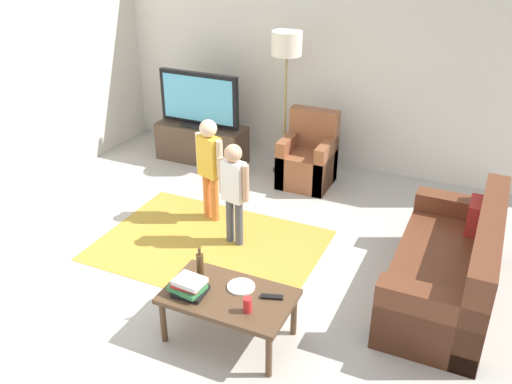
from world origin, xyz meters
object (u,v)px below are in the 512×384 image
coffee_table (229,300)px  book_stack (189,287)px  bottle (200,266)px  plate (241,287)px  couch (453,271)px  child_near_tv (209,161)px  tv_remote (272,297)px  armchair (309,160)px  tv (199,100)px  floor_lamp (287,51)px  soda_can (247,305)px  tv_stand (202,143)px  child_center (234,186)px

coffee_table → book_stack: (-0.28, -0.11, 0.11)m
bottle → plate: 0.37m
couch → child_near_tv: child_near_tv is taller
bottle → tv_remote: 0.63m
armchair → child_near_tv: (-0.66, -1.28, 0.39)m
tv → floor_lamp: (1.12, 0.17, 0.70)m
couch → bottle: (-1.83, -1.14, 0.25)m
floor_lamp → tv_remote: floor_lamp is taller
tv → coffee_table: (1.91, -2.92, -0.48)m
soda_can → armchair: bearing=101.4°
tv_stand → child_center: bearing=-51.6°
child_near_tv → book_stack: size_ratio=4.01×
couch → floor_lamp: 3.22m
tv → soda_can: (2.13, -3.04, -0.37)m
child_near_tv → child_center: 0.57m
coffee_table → tv_remote: bearing=17.4°
soda_can → plate: (-0.17, 0.24, -0.05)m
tv_stand → tv: tv is taller
child_near_tv → coffee_table: (1.05, -1.62, -0.32)m
tv → floor_lamp: floor_lamp is taller
floor_lamp → plate: (0.84, -2.97, -1.12)m
tv → armchair: (1.52, -0.02, -0.55)m
couch → child_center: size_ratio=1.67×
tv_stand → floor_lamp: size_ratio=0.67×
floor_lamp → child_center: (0.20, -1.82, -0.89)m
tv_stand → bottle: size_ratio=4.25×
armchair → child_center: 1.67m
tv_remote → soda_can: soda_can is taller
tv_stand → floor_lamp: floor_lamp is taller
bottle → plate: (0.35, 0.02, -0.11)m
tv_stand → plate: size_ratio=5.45×
tv_remote → plate: plate is taller
couch → tv_remote: (-1.21, -1.14, 0.14)m
armchair → soda_can: 3.09m
child_near_tv → book_stack: 1.90m
bottle → floor_lamp: bearing=99.3°
child_center → bottle: (0.29, -1.18, -0.11)m
child_near_tv → plate: 1.88m
tv_stand → armchair: bearing=-1.5°
bottle → soda_can: bottle is taller
tv → coffee_table: tv is taller
tv_stand → plate: 3.44m
tv_stand → soda_can: (2.13, -3.06, 0.24)m
tv → tv_stand: bearing=90.0°
tv_remote → bottle: bearing=161.5°
tv_stand → book_stack: (1.63, -3.05, 0.24)m
coffee_table → tv_remote: tv_remote is taller
floor_lamp → bottle: floor_lamp is taller
child_center → bottle: bearing=-76.1°
couch → plate: 1.86m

